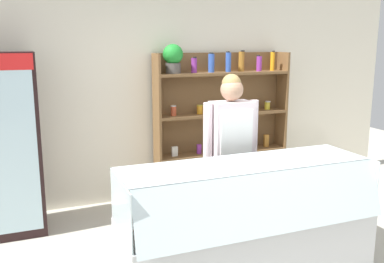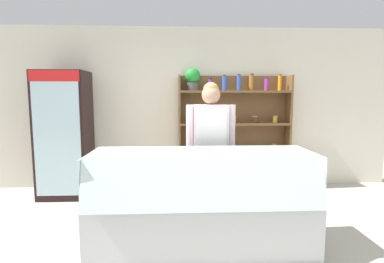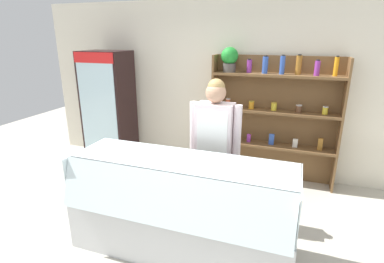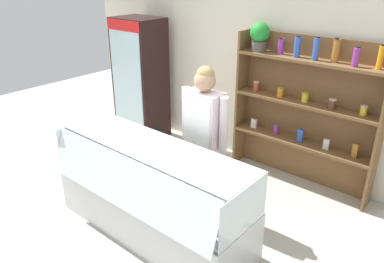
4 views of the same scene
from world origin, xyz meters
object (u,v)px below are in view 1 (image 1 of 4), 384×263
object	(u,v)px
shelving_unit	(217,112)
deli_display_case	(246,240)
drinks_fridge	(3,145)
shop_clerk	(231,144)

from	to	relation	value
shelving_unit	deli_display_case	xyz separation A→B (m)	(-0.64, -2.01, -0.81)
drinks_fridge	deli_display_case	bearing A→B (deg)	-40.74
drinks_fridge	shop_clerk	size ratio (longest dim) A/B	1.12
drinks_fridge	shop_clerk	bearing A→B (deg)	-26.12
shelving_unit	deli_display_case	size ratio (longest dim) A/B	0.90
drinks_fridge	deli_display_case	xyz separation A→B (m)	(1.97, -1.70, -0.65)
drinks_fridge	deli_display_case	size ratio (longest dim) A/B	0.86
shelving_unit	shop_clerk	xyz separation A→B (m)	(-0.47, -1.36, -0.09)
drinks_fridge	shop_clerk	world-z (taller)	drinks_fridge
drinks_fridge	shelving_unit	xyz separation A→B (m)	(2.61, 0.31, 0.15)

